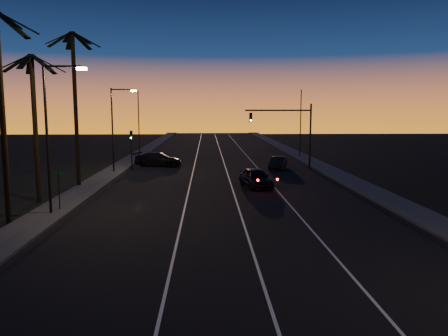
{
  "coord_description": "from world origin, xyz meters",
  "views": [
    {
      "loc": [
        -1.52,
        -6.21,
        6.33
      ],
      "look_at": [
        -0.42,
        22.12,
        2.56
      ],
      "focal_mm": 35.0,
      "sensor_mm": 36.0,
      "label": 1
    }
  ],
  "objects_px": {
    "lead_car": "(256,178)",
    "right_car": "(278,163)",
    "cross_car": "(158,159)",
    "signal_mast": "(289,125)"
  },
  "relations": [
    {
      "from": "signal_mast",
      "to": "lead_car",
      "type": "xyz_separation_m",
      "value": [
        -4.66,
        -10.84,
        -3.98
      ]
    },
    {
      "from": "cross_car",
      "to": "right_car",
      "type": "bearing_deg",
      "value": -14.08
    },
    {
      "from": "lead_car",
      "to": "right_car",
      "type": "relative_size",
      "value": 1.25
    },
    {
      "from": "lead_car",
      "to": "cross_car",
      "type": "xyz_separation_m",
      "value": [
        -9.57,
        14.08,
        -0.02
      ]
    },
    {
      "from": "signal_mast",
      "to": "cross_car",
      "type": "bearing_deg",
      "value": 167.2
    },
    {
      "from": "lead_car",
      "to": "cross_car",
      "type": "distance_m",
      "value": 17.02
    },
    {
      "from": "signal_mast",
      "to": "cross_car",
      "type": "distance_m",
      "value": 15.13
    },
    {
      "from": "cross_car",
      "to": "signal_mast",
      "type": "bearing_deg",
      "value": -12.8
    },
    {
      "from": "signal_mast",
      "to": "right_car",
      "type": "xyz_separation_m",
      "value": [
        -1.07,
        -0.07,
        -4.09
      ]
    },
    {
      "from": "signal_mast",
      "to": "cross_car",
      "type": "height_order",
      "value": "signal_mast"
    }
  ]
}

